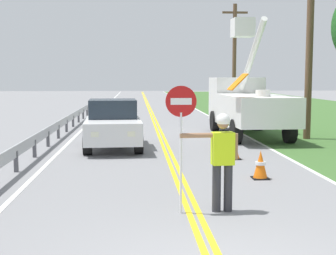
% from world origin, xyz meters
% --- Properties ---
extents(centerline_yellow_left, '(0.11, 110.00, 0.01)m').
position_xyz_m(centerline_yellow_left, '(-0.09, 20.00, 0.01)').
color(centerline_yellow_left, yellow).
rests_on(centerline_yellow_left, ground).
extents(centerline_yellow_right, '(0.11, 110.00, 0.01)m').
position_xyz_m(centerline_yellow_right, '(0.09, 20.00, 0.01)').
color(centerline_yellow_right, yellow).
rests_on(centerline_yellow_right, ground).
extents(edge_line_right, '(0.12, 110.00, 0.01)m').
position_xyz_m(edge_line_right, '(3.60, 20.00, 0.01)').
color(edge_line_right, silver).
rests_on(edge_line_right, ground).
extents(edge_line_left, '(0.12, 110.00, 0.01)m').
position_xyz_m(edge_line_left, '(-3.60, 20.00, 0.01)').
color(edge_line_left, silver).
rests_on(edge_line_left, ground).
extents(flagger_worker, '(1.09, 0.27, 1.83)m').
position_xyz_m(flagger_worker, '(0.53, 3.06, 1.05)').
color(flagger_worker, '#2D2D33').
rests_on(flagger_worker, ground).
extents(stop_sign_paddle, '(0.56, 0.04, 2.33)m').
position_xyz_m(stop_sign_paddle, '(-0.24, 3.00, 1.71)').
color(stop_sign_paddle, silver).
rests_on(stop_sign_paddle, ground).
extents(utility_bucket_truck, '(2.67, 6.85, 5.03)m').
position_xyz_m(utility_bucket_truck, '(3.65, 14.51, 1.40)').
color(utility_bucket_truck, white).
rests_on(utility_bucket_truck, ground).
extents(oncoming_sedan_nearest, '(2.08, 4.19, 1.70)m').
position_xyz_m(oncoming_sedan_nearest, '(-1.85, 11.07, 0.83)').
color(oncoming_sedan_nearest, silver).
rests_on(oncoming_sedan_nearest, ground).
extents(utility_pole_near, '(1.80, 0.28, 8.78)m').
position_xyz_m(utility_pole_near, '(5.82, 13.13, 4.58)').
color(utility_pole_near, brown).
rests_on(utility_pole_near, ground).
extents(utility_pole_mid, '(1.80, 0.28, 7.62)m').
position_xyz_m(utility_pole_mid, '(5.99, 28.41, 3.99)').
color(utility_pole_mid, brown).
rests_on(utility_pole_mid, ground).
extents(traffic_cone_lead, '(0.40, 0.40, 0.70)m').
position_xyz_m(traffic_cone_lead, '(1.99, 5.81, 0.34)').
color(traffic_cone_lead, orange).
rests_on(traffic_cone_lead, ground).
extents(traffic_cone_mid, '(0.40, 0.40, 0.70)m').
position_xyz_m(traffic_cone_mid, '(1.91, 8.62, 0.34)').
color(traffic_cone_mid, orange).
rests_on(traffic_cone_mid, ground).
extents(guardrail_left_shoulder, '(0.10, 32.00, 0.71)m').
position_xyz_m(guardrail_left_shoulder, '(-4.20, 15.06, 0.52)').
color(guardrail_left_shoulder, '#9EA0A3').
rests_on(guardrail_left_shoulder, ground).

